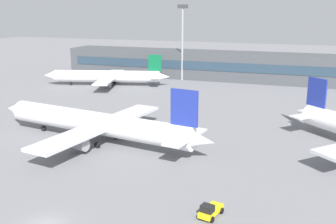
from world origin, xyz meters
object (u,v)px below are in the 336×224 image
(baggage_tug_yellow, at_px, (210,211))
(floodlight_tower_west, at_px, (182,37))
(airplane_far, at_px, (106,76))
(airplane_near, at_px, (95,123))

(baggage_tug_yellow, relative_size, floodlight_tower_west, 0.16)
(airplane_far, relative_size, baggage_tug_yellow, 9.83)
(airplane_far, bearing_deg, airplane_near, -64.01)
(airplane_far, relative_size, floodlight_tower_west, 1.58)
(baggage_tug_yellow, xyz_separation_m, floodlight_tower_west, (-29.83, 84.12, 13.21))
(airplane_far, distance_m, floodlight_tower_west, 27.81)
(airplane_near, relative_size, airplane_far, 1.18)
(airplane_far, height_order, baggage_tug_yellow, airplane_far)
(airplane_near, distance_m, airplane_far, 52.98)
(baggage_tug_yellow, distance_m, floodlight_tower_west, 90.23)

